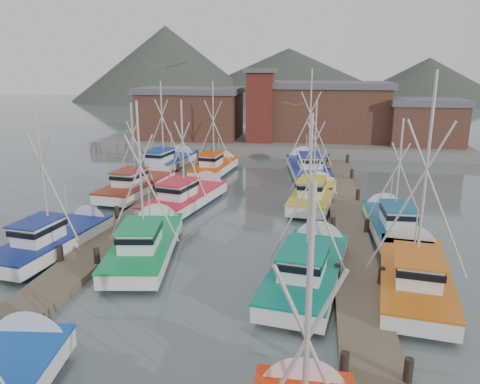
% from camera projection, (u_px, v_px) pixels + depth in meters
% --- Properties ---
extents(ground, '(260.00, 260.00, 0.00)m').
position_uv_depth(ground, '(220.00, 262.00, 24.93)').
color(ground, '#4E5D5C').
rests_on(ground, ground).
extents(dock_left, '(2.30, 46.00, 1.50)m').
position_uv_depth(dock_left, '(126.00, 226.00, 29.82)').
color(dock_left, brown).
rests_on(dock_left, ground).
extents(dock_right, '(2.30, 46.00, 1.50)m').
position_uv_depth(dock_right, '(350.00, 239.00, 27.61)').
color(dock_right, brown).
rests_on(dock_right, ground).
extents(quay, '(44.00, 16.00, 1.20)m').
position_uv_depth(quay, '(279.00, 142.00, 59.97)').
color(quay, gray).
rests_on(quay, ground).
extents(shed_left, '(12.72, 8.48, 6.20)m').
position_uv_depth(shed_left, '(191.00, 112.00, 58.82)').
color(shed_left, brown).
rests_on(shed_left, quay).
extents(shed_center, '(14.84, 9.54, 6.90)m').
position_uv_depth(shed_center, '(328.00, 110.00, 57.94)').
color(shed_center, brown).
rests_on(shed_center, quay).
extents(shed_right, '(8.48, 6.36, 5.20)m').
position_uv_depth(shed_right, '(425.00, 122.00, 53.58)').
color(shed_right, brown).
rests_on(shed_right, quay).
extents(lookout_tower, '(3.60, 3.60, 8.50)m').
position_uv_depth(lookout_tower, '(260.00, 105.00, 55.17)').
color(lookout_tower, maroon).
rests_on(lookout_tower, quay).
extents(distant_hills, '(175.00, 140.00, 42.00)m').
position_uv_depth(distant_hills, '(261.00, 98.00, 143.57)').
color(distant_hills, '#3D463B').
rests_on(distant_hills, ground).
extents(boat_4, '(4.34, 9.78, 9.30)m').
position_uv_depth(boat_4, '(147.00, 242.00, 25.86)').
color(boat_4, '#101F36').
rests_on(boat_4, ground).
extents(boat_5, '(4.31, 9.96, 9.06)m').
position_uv_depth(boat_5, '(309.00, 267.00, 22.69)').
color(boat_5, '#101F36').
rests_on(boat_5, ground).
extents(boat_6, '(3.74, 8.94, 9.10)m').
position_uv_depth(boat_6, '(59.00, 239.00, 26.37)').
color(boat_6, '#101F36').
rests_on(boat_6, ground).
extents(boat_7, '(4.34, 9.79, 10.86)m').
position_uv_depth(boat_7, '(414.00, 273.00, 22.06)').
color(boat_7, '#101F36').
rests_on(boat_7, ground).
extents(boat_8, '(4.72, 9.94, 8.70)m').
position_uv_depth(boat_8, '(189.00, 197.00, 34.80)').
color(boat_8, '#101F36').
rests_on(boat_8, ground).
extents(boat_9, '(3.72, 9.12, 8.58)m').
position_uv_depth(boat_9, '(314.00, 195.00, 35.25)').
color(boat_9, '#101F36').
rests_on(boat_9, ground).
extents(boat_10, '(3.90, 9.65, 8.17)m').
position_uv_depth(boat_10, '(140.00, 185.00, 38.22)').
color(boat_10, '#101F36').
rests_on(boat_10, ground).
extents(boat_11, '(3.28, 8.76, 7.95)m').
position_uv_depth(boat_11, '(392.00, 223.00, 29.01)').
color(boat_11, '#101F36').
rests_on(boat_11, ground).
extents(boat_12, '(3.68, 8.50, 9.38)m').
position_uv_depth(boat_12, '(216.00, 167.00, 44.87)').
color(boat_12, '#101F36').
rests_on(boat_12, ground).
extents(boat_13, '(4.71, 10.73, 10.80)m').
position_uv_depth(boat_13, '(307.00, 167.00, 44.69)').
color(boat_13, '#101F36').
rests_on(boat_13, ground).
extents(boat_14, '(4.39, 10.08, 9.56)m').
position_uv_depth(boat_14, '(167.00, 163.00, 46.81)').
color(boat_14, '#101F36').
rests_on(boat_14, ground).
extents(gull_near, '(1.55, 0.63, 0.24)m').
position_uv_depth(gull_near, '(164.00, 66.00, 14.80)').
color(gull_near, gray).
rests_on(gull_near, ground).
extents(gull_far, '(1.54, 0.60, 0.24)m').
position_uv_depth(gull_far, '(295.00, 104.00, 26.22)').
color(gull_far, gray).
rests_on(gull_far, ground).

